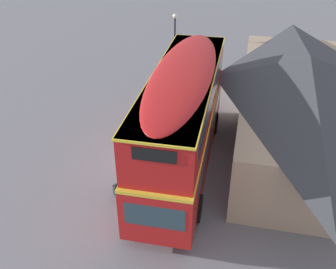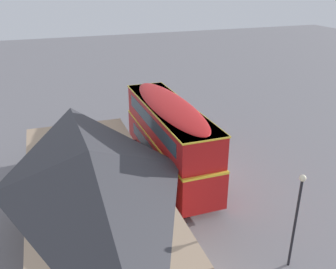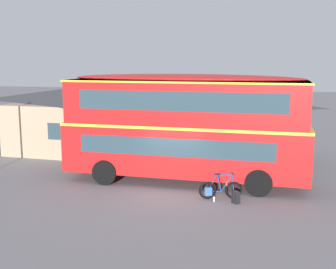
# 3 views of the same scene
# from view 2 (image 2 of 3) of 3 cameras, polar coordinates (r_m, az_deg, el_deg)

# --- Properties ---
(ground_plane) EXTENTS (120.00, 120.00, 0.00)m
(ground_plane) POSITION_cam_2_polar(r_m,az_deg,el_deg) (23.92, 3.51, -5.65)
(ground_plane) COLOR slate
(double_decker_bus) EXTENTS (10.63, 2.68, 4.79)m
(double_decker_bus) POSITION_cam_2_polar(r_m,az_deg,el_deg) (22.43, 0.22, -0.13)
(double_decker_bus) COLOR black
(double_decker_bus) RESTS_ON ground
(touring_bicycle) EXTENTS (1.67, 0.75, 1.03)m
(touring_bicycle) POSITION_cam_2_polar(r_m,az_deg,el_deg) (25.55, 2.87, -2.68)
(touring_bicycle) COLOR black
(touring_bicycle) RESTS_ON ground
(backpack_on_ground) EXTENTS (0.35, 0.34, 0.52)m
(backpack_on_ground) POSITION_cam_2_polar(r_m,az_deg,el_deg) (26.30, 3.02, -2.14)
(backpack_on_ground) COLOR black
(backpack_on_ground) RESTS_ON ground
(water_bottle_clear_plastic) EXTENTS (0.07, 0.07, 0.23)m
(water_bottle_clear_plastic) POSITION_cam_2_polar(r_m,az_deg,el_deg) (25.69, 3.73, -3.21)
(water_bottle_clear_plastic) COLOR silver
(water_bottle_clear_plastic) RESTS_ON ground
(pub_building) EXTENTS (14.88, 6.48, 4.29)m
(pub_building) POSITION_cam_2_polar(r_m,az_deg,el_deg) (18.14, -11.65, -8.41)
(pub_building) COLOR tan
(pub_building) RESTS_ON ground
(street_lamp) EXTENTS (0.28, 0.28, 4.50)m
(street_lamp) POSITION_cam_2_polar(r_m,az_deg,el_deg) (16.15, 19.42, -11.23)
(street_lamp) COLOR black
(street_lamp) RESTS_ON ground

